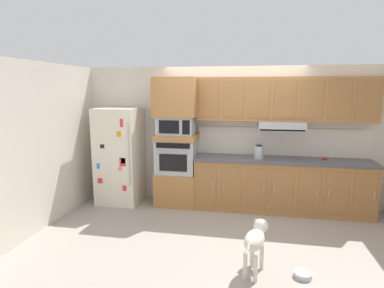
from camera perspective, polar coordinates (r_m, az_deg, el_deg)
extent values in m
plane|color=#9E9389|center=(5.13, 6.41, -14.23)|extent=(9.60, 9.60, 0.00)
cube|color=beige|center=(5.86, 7.43, 1.55)|extent=(6.20, 0.12, 2.50)
cube|color=beige|center=(5.67, -22.79, 0.58)|extent=(0.12, 7.10, 2.50)
cube|color=silver|center=(5.98, -13.01, -2.06)|extent=(0.76, 0.70, 1.76)
cylinder|color=silver|center=(5.50, -11.41, -1.97)|extent=(0.02, 0.02, 1.10)
cube|color=red|center=(5.86, -16.38, -6.43)|extent=(0.09, 0.01, 0.09)
cube|color=red|center=(5.71, -12.18, -7.86)|extent=(0.07, 0.01, 0.10)
cube|color=pink|center=(5.64, -12.95, -4.41)|extent=(0.07, 0.01, 0.06)
cube|color=#337FDB|center=(5.80, -16.71, -3.87)|extent=(0.06, 0.01, 0.10)
cube|color=white|center=(5.57, -12.37, -2.87)|extent=(0.08, 0.01, 0.12)
cube|color=black|center=(5.69, -16.04, -0.41)|extent=(0.07, 0.01, 0.07)
cube|color=red|center=(5.59, -12.53, -3.23)|extent=(0.11, 0.01, 0.15)
cube|color=orange|center=(5.52, -13.18, 1.77)|extent=(0.08, 0.01, 0.09)
cube|color=red|center=(5.47, -12.72, 3.75)|extent=(0.05, 0.01, 0.14)
cube|color=#A8703D|center=(5.86, -2.72, -7.92)|extent=(0.74, 0.62, 0.60)
cube|color=#A8AAAF|center=(5.70, -2.77, -2.18)|extent=(0.70, 0.58, 0.60)
cube|color=black|center=(5.44, -3.47, -3.44)|extent=(0.49, 0.01, 0.30)
cube|color=black|center=(5.37, -3.51, -0.33)|extent=(0.59, 0.01, 0.09)
cylinder|color=#A8AAAF|center=(5.37, -3.56, -1.47)|extent=(0.56, 0.02, 0.02)
cube|color=#A8703D|center=(5.64, -2.80, 1.30)|extent=(0.74, 0.62, 0.10)
cube|color=#A8AAAF|center=(5.61, -2.81, 3.42)|extent=(0.64, 0.53, 0.32)
cube|color=black|center=(5.37, -4.22, 3.11)|extent=(0.35, 0.01, 0.22)
cube|color=black|center=(5.30, -1.11, 3.04)|extent=(0.13, 0.01, 0.24)
cube|color=#A8703D|center=(5.58, -2.86, 8.53)|extent=(0.74, 0.62, 0.68)
cube|color=#A8703D|center=(5.70, 15.80, -7.33)|extent=(2.95, 0.60, 0.88)
cube|color=#9A6738|center=(5.42, 2.57, -7.66)|extent=(0.35, 0.01, 0.70)
cylinder|color=#BCBCC1|center=(5.39, 3.89, -7.77)|extent=(0.01, 0.01, 0.12)
cube|color=#9A6738|center=(5.38, 7.06, -7.86)|extent=(0.35, 0.01, 0.70)
cylinder|color=#BCBCC1|center=(5.38, 5.69, -7.85)|extent=(0.01, 0.01, 0.12)
cube|color=#9A6738|center=(5.38, 11.59, -8.01)|extent=(0.35, 0.01, 0.70)
cylinder|color=#BCBCC1|center=(5.37, 12.95, -8.09)|extent=(0.01, 0.01, 0.12)
cube|color=#9A6738|center=(5.41, 16.10, -8.11)|extent=(0.35, 0.01, 0.70)
cylinder|color=#BCBCC1|center=(5.38, 14.77, -8.13)|extent=(0.01, 0.01, 0.12)
cube|color=#9A6738|center=(5.47, 20.55, -8.16)|extent=(0.35, 0.01, 0.70)
cylinder|color=#BCBCC1|center=(5.48, 21.89, -8.21)|extent=(0.01, 0.01, 0.12)
cube|color=#9A6738|center=(5.56, 24.87, -8.16)|extent=(0.35, 0.01, 0.70)
cylinder|color=#BCBCC1|center=(5.51, 23.62, -8.21)|extent=(0.01, 0.01, 0.12)
cube|color=#9A6738|center=(5.68, 29.03, -8.12)|extent=(0.35, 0.01, 0.70)
cylinder|color=#BCBCC1|center=(5.71, 30.29, -8.14)|extent=(0.01, 0.01, 0.12)
cube|color=#4C4C51|center=(5.59, 16.03, -2.82)|extent=(2.99, 0.64, 0.04)
cube|color=silver|center=(5.82, 15.89, 0.40)|extent=(2.99, 0.02, 0.50)
cube|color=#A8703D|center=(5.59, 16.41, 7.84)|extent=(2.95, 0.34, 0.74)
cube|color=#A8AAAF|center=(5.55, 15.92, 3.29)|extent=(0.76, 0.48, 0.14)
cube|color=black|center=(5.33, 16.10, 2.43)|extent=(0.72, 0.04, 0.02)
cube|color=#9A6738|center=(5.43, 3.07, 8.17)|extent=(0.35, 0.01, 0.63)
cube|color=#9A6738|center=(5.39, 7.56, 8.09)|extent=(0.35, 0.01, 0.63)
cube|color=#9A6738|center=(5.38, 12.09, 7.96)|extent=(0.35, 0.01, 0.63)
cube|color=#9A6738|center=(5.41, 16.60, 7.77)|extent=(0.35, 0.01, 0.63)
cube|color=#9A6738|center=(5.47, 21.02, 7.55)|extent=(0.35, 0.01, 0.63)
cube|color=#9A6738|center=(5.56, 25.33, 7.29)|extent=(0.35, 0.01, 0.63)
cube|color=#9A6738|center=(5.68, 29.46, 7.00)|extent=(0.35, 0.01, 0.63)
cylinder|color=red|center=(5.77, 23.04, -2.49)|extent=(0.10, 0.07, 0.03)
cylinder|color=silver|center=(5.68, 23.75, -2.71)|extent=(0.11, 0.06, 0.01)
cylinder|color=#A8AAAF|center=(5.48, 12.04, -1.49)|extent=(0.17, 0.17, 0.22)
cylinder|color=black|center=(5.46, 12.09, -0.26)|extent=(0.10, 0.10, 0.02)
ellipsoid|color=beige|center=(3.76, 11.28, -16.79)|extent=(0.31, 0.44, 0.21)
sphere|color=beige|center=(3.98, 12.39, -14.36)|extent=(0.17, 0.17, 0.17)
ellipsoid|color=gray|center=(4.06, 12.68, -14.10)|extent=(0.09, 0.11, 0.06)
cone|color=beige|center=(3.95, 11.54, -13.32)|extent=(0.05, 0.05, 0.05)
cone|color=beige|center=(3.93, 13.24, -13.54)|extent=(0.05, 0.05, 0.05)
cylinder|color=beige|center=(3.54, 10.16, -18.22)|extent=(0.06, 0.13, 0.10)
cylinder|color=beige|center=(4.02, 10.85, -19.15)|extent=(0.05, 0.05, 0.31)
cylinder|color=beige|center=(3.99, 12.57, -19.41)|extent=(0.05, 0.05, 0.31)
cylinder|color=beige|center=(3.78, 9.62, -21.09)|extent=(0.05, 0.05, 0.31)
cylinder|color=beige|center=(3.76, 11.46, -21.39)|extent=(0.05, 0.05, 0.31)
cylinder|color=#B2B7BC|center=(4.03, 19.50, -21.51)|extent=(0.20, 0.20, 0.06)
cylinder|color=brown|center=(4.03, 19.51, -21.40)|extent=(0.15, 0.15, 0.03)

